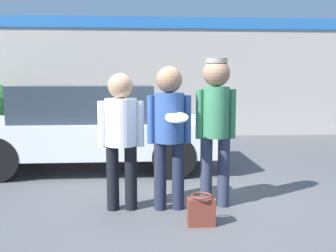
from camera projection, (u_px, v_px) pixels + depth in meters
ground_plane at (195, 207)px, 4.69m from camera, size 56.00×56.00×0.00m
storefront_building at (166, 77)px, 10.28m from camera, size 24.00×0.22×3.23m
person_left at (121, 129)px, 4.48m from camera, size 0.55×0.38×1.66m
person_middle_with_frisbee at (169, 125)px, 4.48m from camera, size 0.53×0.57×1.74m
person_right at (216, 118)px, 4.58m from camera, size 0.50×0.33×1.84m
parked_car_near at (91, 127)px, 6.64m from camera, size 4.44×1.81×1.48m
handbag at (201, 211)px, 4.08m from camera, size 0.30×0.23×0.35m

